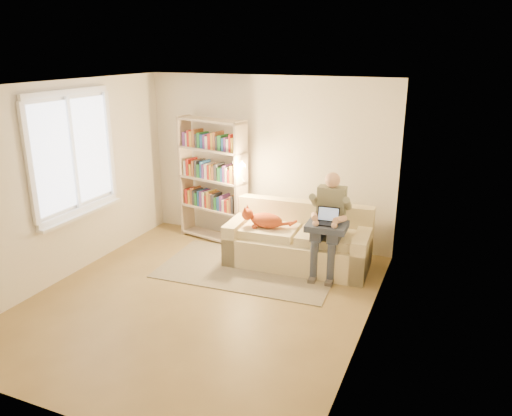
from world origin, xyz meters
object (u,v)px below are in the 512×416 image
at_px(sofa, 299,243).
at_px(laptop, 326,219).
at_px(person, 329,218).
at_px(bookshelf, 212,174).
at_px(cat, 264,220).

bearing_deg(sofa, laptop, -32.28).
bearing_deg(person, bookshelf, 162.73).
bearing_deg(bookshelf, laptop, -5.02).
xyz_separation_m(person, laptop, (-0.02, -0.12, 0.02)).
relative_size(sofa, person, 1.47).
height_order(sofa, person, person).
distance_m(sofa, bookshelf, 1.79).
height_order(person, bookshelf, bookshelf).
height_order(cat, bookshelf, bookshelf).
relative_size(laptop, bookshelf, 0.16).
relative_size(sofa, cat, 2.85).
distance_m(sofa, cat, 0.61).
distance_m(laptop, bookshelf, 2.12).
bearing_deg(person, laptop, -102.26).
height_order(person, cat, person).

